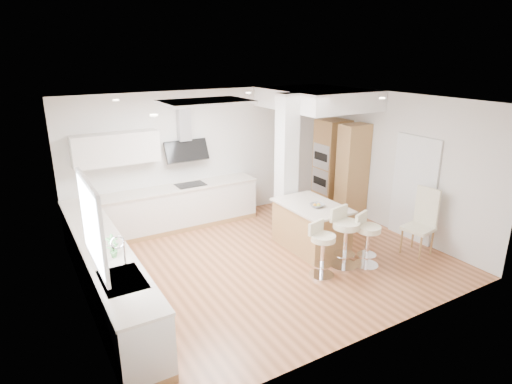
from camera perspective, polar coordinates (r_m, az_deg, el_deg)
ground at (r=7.72m, az=1.37°, el=-9.10°), size 6.00×6.00×0.00m
ceiling at (r=7.72m, az=1.37°, el=-9.10°), size 6.00×5.00×0.02m
wall_back at (r=9.33m, az=-6.71°, el=4.83°), size 6.00×0.04×2.80m
wall_left at (r=6.23m, az=-22.72°, el=-3.41°), size 0.04×5.00×2.80m
wall_right at (r=9.08m, az=17.78°, el=3.70°), size 0.04×5.00×2.80m
skylight at (r=7.06m, az=-6.68°, el=11.81°), size 4.10×2.10×0.06m
window_left at (r=5.30m, az=-21.14°, el=-3.55°), size 0.06×1.28×1.07m
doorway_right at (r=8.80m, az=20.28°, el=0.26°), size 0.05×1.00×2.10m
counter_left at (r=6.86m, az=-19.55°, el=-9.69°), size 0.63×4.50×1.35m
counter_back at (r=8.95m, az=-11.17°, el=-0.67°), size 3.62×0.63×2.50m
pillar at (r=8.51m, az=4.09°, el=3.59°), size 0.35×0.35×2.80m
soffit at (r=9.26m, az=8.13°, el=12.22°), size 1.78×2.20×0.40m
oven_column at (r=9.78m, az=11.01°, el=3.14°), size 0.63×1.21×2.10m
peninsula at (r=8.09m, az=7.36°, el=-4.52°), size 0.95×1.43×0.93m
bar_stool_a at (r=7.09m, az=8.77°, el=-7.22°), size 0.51×0.51×0.93m
bar_stool_b at (r=7.44m, az=11.72°, el=-5.57°), size 0.55×0.55×1.05m
bar_stool_c at (r=7.56m, az=14.58°, el=-5.87°), size 0.55×0.55×0.95m
dining_chair at (r=8.32m, az=21.32°, el=-3.37°), size 0.54×0.54×1.23m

